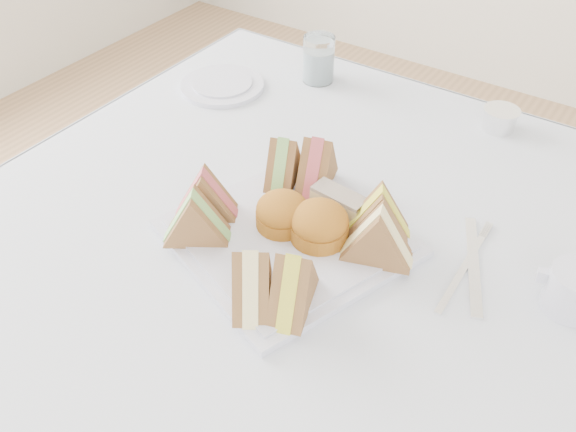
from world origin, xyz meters
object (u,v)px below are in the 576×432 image
Objects in this scene: creamer_jug at (574,290)px; table at (297,361)px; serving_plate at (288,238)px; water_glass at (319,59)px.

table is at bearing 173.86° from creamer_jug.
serving_plate is 0.40m from creamer_jug.
serving_plate is at bearing -75.22° from table.
serving_plate is at bearing -63.23° from water_glass.
water_glass is 1.32× the size of creamer_jug.
serving_plate is (0.01, -0.05, 0.38)m from table.
creamer_jug is (0.40, 0.05, 0.41)m from table.
water_glass reaches higher than creamer_jug.
water_glass is (-0.21, 0.40, 0.42)m from table.
water_glass reaches higher than table.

